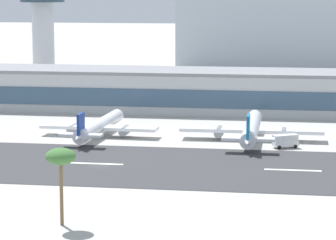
% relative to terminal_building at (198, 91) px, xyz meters
% --- Properties ---
extents(ground_plane, '(1400.00, 1400.00, 0.00)m').
position_rel_terminal_building_xyz_m(ground_plane, '(-11.62, -81.91, -6.46)').
color(ground_plane, '#B2AFA8').
extents(runway_strip, '(800.00, 41.51, 0.08)m').
position_rel_terminal_building_xyz_m(runway_strip, '(-11.62, -80.69, -6.42)').
color(runway_strip, '#38383A').
rests_on(runway_strip, ground_plane).
extents(runway_centreline_dash_4, '(12.00, 1.20, 0.01)m').
position_rel_terminal_building_xyz_m(runway_centreline_dash_4, '(-12.93, -80.69, -6.37)').
color(runway_centreline_dash_4, white).
rests_on(runway_centreline_dash_4, runway_strip).
extents(runway_centreline_dash_5, '(12.00, 1.20, 0.01)m').
position_rel_terminal_building_xyz_m(runway_centreline_dash_5, '(29.61, -80.69, -6.37)').
color(runway_centreline_dash_5, white).
rests_on(runway_centreline_dash_5, runway_strip).
extents(terminal_building, '(217.19, 23.55, 12.91)m').
position_rel_terminal_building_xyz_m(terminal_building, '(0.00, 0.00, 0.00)').
color(terminal_building, '#B7BABC').
rests_on(terminal_building, ground_plane).
extents(control_tower, '(17.37, 17.37, 38.75)m').
position_rel_terminal_building_xyz_m(control_tower, '(-61.35, 38.00, 18.31)').
color(control_tower, silver).
rests_on(control_tower, ground_plane).
extents(distant_hotel_block, '(102.87, 29.86, 49.39)m').
position_rel_terminal_building_xyz_m(distant_hotel_block, '(26.73, 136.16, 18.24)').
color(distant_hotel_block, '#A8B2BC').
rests_on(distant_hotel_block, ground_plane).
extents(airliner_navy_tail_gate_0, '(30.95, 40.07, 8.36)m').
position_rel_terminal_building_xyz_m(airliner_navy_tail_gate_0, '(-20.23, -48.51, -3.79)').
color(airliner_navy_tail_gate_0, white).
rests_on(airliner_navy_tail_gate_0, ground_plane).
extents(airliner_blue_tail_gate_1, '(36.15, 43.22, 9.02)m').
position_rel_terminal_building_xyz_m(airliner_blue_tail_gate_1, '(19.10, -47.81, -3.58)').
color(airliner_blue_tail_gate_1, silver).
rests_on(airliner_blue_tail_gate_1, ground_plane).
extents(service_box_truck_0, '(6.45, 4.72, 3.25)m').
position_rel_terminal_building_xyz_m(service_box_truck_0, '(27.71, -56.11, -4.67)').
color(service_box_truck_0, white).
rests_on(service_box_truck_0, ground_plane).
extents(palm_tree_2, '(4.91, 4.91, 12.77)m').
position_rel_terminal_building_xyz_m(palm_tree_2, '(-7.33, -127.26, 4.65)').
color(palm_tree_2, brown).
rests_on(palm_tree_2, ground_plane).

